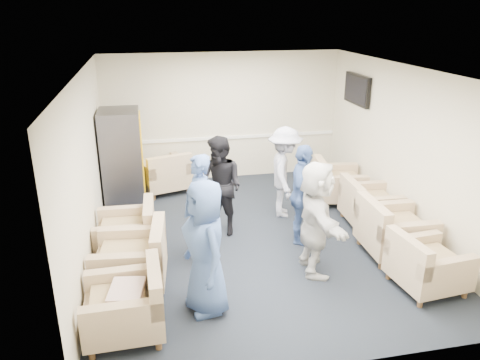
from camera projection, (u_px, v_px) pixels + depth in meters
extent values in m
plane|color=black|center=(255.00, 238.00, 7.67)|extent=(6.00, 6.00, 0.00)
plane|color=white|center=(257.00, 70.00, 6.72)|extent=(6.00, 6.00, 0.00)
cube|color=beige|center=(223.00, 117.00, 9.95)|extent=(5.00, 0.02, 2.70)
cube|color=beige|center=(330.00, 254.00, 4.44)|extent=(5.00, 0.02, 2.70)
cube|color=beige|center=(87.00, 170.00, 6.72)|extent=(0.02, 6.00, 2.70)
cube|color=beige|center=(404.00, 150.00, 7.67)|extent=(0.02, 6.00, 2.70)
cube|color=white|center=(224.00, 138.00, 10.09)|extent=(4.98, 0.04, 0.06)
cube|color=black|center=(357.00, 89.00, 9.07)|extent=(0.07, 1.00, 0.58)
cube|color=black|center=(355.00, 89.00, 9.06)|extent=(0.01, 0.92, 0.50)
cube|color=#505058|center=(358.00, 97.00, 9.13)|extent=(0.04, 0.10, 0.25)
cube|color=tan|center=(124.00, 314.00, 5.34)|extent=(0.89, 0.89, 0.29)
cube|color=#9E8357|center=(123.00, 299.00, 5.27)|extent=(0.62, 0.58, 0.10)
cube|color=tan|center=(155.00, 283.00, 5.29)|extent=(0.16, 0.88, 0.41)
cube|color=tan|center=(131.00, 267.00, 6.27)|extent=(1.01, 1.01, 0.30)
cube|color=#9E8357|center=(129.00, 253.00, 6.20)|extent=(0.70, 0.66, 0.11)
cube|color=tan|center=(158.00, 241.00, 6.18)|extent=(0.25, 0.94, 0.44)
cube|color=tan|center=(126.00, 238.00, 7.08)|extent=(0.89, 0.89, 0.28)
cube|color=#9E8357|center=(125.00, 227.00, 7.01)|extent=(0.62, 0.58, 0.10)
cube|color=tan|center=(149.00, 216.00, 7.01)|extent=(0.17, 0.87, 0.41)
cube|color=tan|center=(427.00, 271.00, 6.22)|extent=(0.92, 0.92, 0.28)
cube|color=#9E8357|center=(429.00, 258.00, 6.16)|extent=(0.64, 0.60, 0.10)
cube|color=tan|center=(408.00, 252.00, 6.01)|extent=(0.22, 0.85, 0.40)
cube|color=tan|center=(395.00, 237.00, 7.09)|extent=(0.96, 0.96, 0.31)
cube|color=#9E8357|center=(396.00, 224.00, 7.01)|extent=(0.67, 0.62, 0.11)
cube|color=tan|center=(373.00, 216.00, 6.89)|extent=(0.18, 0.94, 0.44)
cube|color=tan|center=(370.00, 209.00, 8.09)|extent=(0.90, 0.90, 0.28)
cube|color=#9E8357|center=(371.00, 199.00, 8.03)|extent=(0.62, 0.58, 0.10)
cube|color=tan|center=(352.00, 192.00, 7.92)|extent=(0.19, 0.86, 0.40)
cube|color=tan|center=(339.00, 188.00, 9.03)|extent=(1.00, 1.00, 0.29)
cube|color=#9E8357|center=(340.00, 178.00, 8.96)|extent=(0.69, 0.65, 0.10)
cube|color=tan|center=(321.00, 171.00, 8.89)|extent=(0.28, 0.89, 0.41)
cube|color=tan|center=(164.00, 178.00, 9.54)|extent=(1.12, 1.12, 0.30)
cube|color=#9E8357|center=(164.00, 169.00, 9.47)|extent=(0.74, 0.77, 0.11)
cube|color=tan|center=(170.00, 166.00, 9.10)|extent=(0.91, 0.40, 0.42)
cube|color=#505058|center=(122.00, 159.00, 8.67)|extent=(0.72, 0.86, 1.82)
cube|color=orange|center=(142.00, 153.00, 8.71)|extent=(0.02, 0.73, 1.46)
cube|color=black|center=(145.00, 191.00, 8.97)|extent=(0.02, 0.43, 0.11)
cube|color=black|center=(148.00, 252.00, 6.84)|extent=(0.30, 0.25, 0.36)
sphere|color=black|center=(147.00, 243.00, 6.78)|extent=(0.18, 0.18, 0.18)
cube|color=beige|center=(127.00, 293.00, 5.26)|extent=(0.44, 0.54, 0.14)
imported|color=#3C5791|center=(205.00, 248.00, 5.59)|extent=(0.73, 0.94, 1.71)
imported|color=#3C5791|center=(199.00, 209.00, 6.75)|extent=(0.41, 0.60, 1.63)
imported|color=black|center=(221.00, 186.00, 7.57)|extent=(0.99, 1.01, 1.64)
imported|color=silver|center=(285.00, 172.00, 8.24)|extent=(0.82, 1.16, 1.63)
imported|color=#3C5791|center=(302.00, 195.00, 7.28)|extent=(0.74, 1.02, 1.61)
imported|color=silver|center=(316.00, 218.00, 6.44)|extent=(0.65, 1.57, 1.65)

